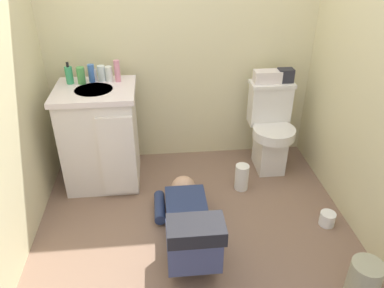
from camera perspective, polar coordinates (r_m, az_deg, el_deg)
name	(u,v)px	position (r m, az deg, el deg)	size (l,w,h in m)	color
ground_plane	(194,227)	(2.78, 0.31, -12.44)	(2.72, 2.99, 0.04)	#7E614E
wall_back	(181,22)	(3.15, -1.70, 18.03)	(2.38, 0.08, 2.40)	beige
toilet	(270,129)	(3.27, 11.78, 2.31)	(0.36, 0.46, 0.75)	silver
vanity_cabinet	(101,136)	(3.07, -13.62, 1.18)	(0.60, 0.53, 0.82)	silver
faucet	(95,75)	(3.02, -14.43, 10.03)	(0.02, 0.02, 0.10)	silver
person_plumber	(189,225)	(2.51, -0.50, -12.19)	(0.39, 1.06, 0.52)	navy
tissue_box	(267,77)	(3.16, 11.36, 9.98)	(0.22, 0.11, 0.10)	silver
toiletry_bag	(285,75)	(3.21, 13.97, 10.06)	(0.12, 0.09, 0.11)	#26262D
soap_dispenser	(69,75)	(3.03, -18.11, 9.92)	(0.06, 0.06, 0.17)	#399F64
bottle_green	(81,75)	(3.00, -16.46, 9.92)	(0.06, 0.06, 0.13)	#4F9F4D
bottle_blue	(91,73)	(3.02, -14.98, 10.31)	(0.05, 0.05, 0.14)	#3E6CBB
bottle_clear	(101,73)	(3.01, -13.56, 10.34)	(0.06, 0.06, 0.12)	silver
bottle_white	(109,74)	(3.01, -12.47, 10.34)	(0.06, 0.06, 0.11)	white
bottle_pink	(117,71)	(2.97, -11.26, 10.79)	(0.05, 0.05, 0.17)	pink
trash_can	(364,281)	(2.46, 24.55, -18.34)	(0.18, 0.18, 0.26)	#9F9D80
paper_towel_roll	(242,177)	(3.07, 7.54, -4.99)	(0.11, 0.11, 0.22)	white
toilet_paper_roll	(327,219)	(2.91, 19.81, -10.60)	(0.11, 0.11, 0.10)	white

